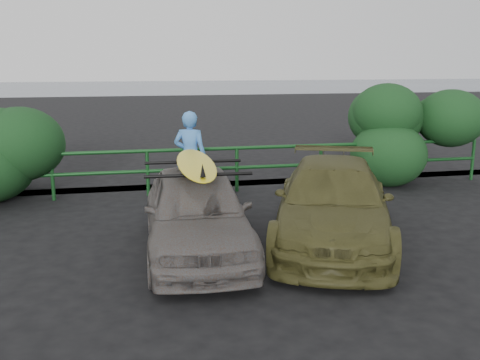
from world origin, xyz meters
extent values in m
plane|color=black|center=(0.00, 0.00, 0.00)|extent=(80.00, 80.00, 0.00)
plane|color=slate|center=(0.00, 60.00, 0.00)|extent=(200.00, 200.00, 0.00)
imported|color=#5D5653|center=(-0.39, 1.21, 0.66)|extent=(1.70, 3.92, 1.32)
imported|color=#484620|center=(1.87, 1.32, 0.65)|extent=(3.31, 4.83, 1.30)
imported|color=#4789D6|center=(-0.12, 4.39, 0.96)|extent=(0.82, 0.69, 1.91)
ellipsoid|color=gold|center=(-0.39, 1.21, 1.41)|extent=(0.66, 2.71, 0.08)
camera|label=1|loc=(-1.33, -6.66, 2.92)|focal=40.00mm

